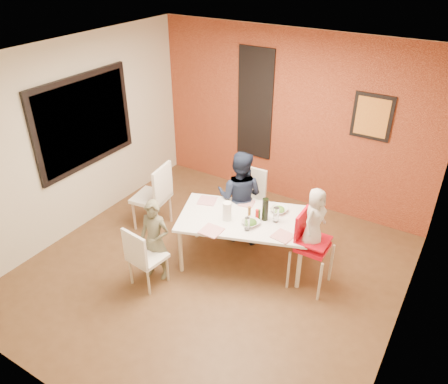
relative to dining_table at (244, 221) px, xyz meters
The scene contains 35 objects.
ground 0.78m from the dining_table, 118.68° to the right, with size 4.50×4.50×0.00m, color brown.
ceiling 2.13m from the dining_table, 118.68° to the right, with size 4.50×4.50×0.02m, color silver.
wall_back 1.98m from the dining_table, 97.12° to the left, with size 4.50×0.02×2.70m, color beige.
wall_front 2.78m from the dining_table, 94.90° to the right, with size 4.50×0.02×2.70m, color beige.
wall_left 2.62m from the dining_table, behind, with size 0.02×4.50×2.70m, color beige.
wall_right 2.19m from the dining_table, 11.70° to the right, with size 0.02×4.50×2.70m, color beige.
brick_accent_wall 1.97m from the dining_table, 97.20° to the left, with size 4.50×0.02×2.70m, color maroon.
picture_window_frame 2.63m from the dining_table, behind, with size 0.05×1.70×1.30m, color black.
picture_window_pane 2.61m from the dining_table, behind, with size 0.02×1.55×1.15m, color black.
glassblock_strip 2.16m from the dining_table, 114.77° to the left, with size 0.55×0.03×1.70m, color silver.
glassblock_surround 2.16m from the dining_table, 114.83° to the left, with size 0.60×0.03×1.76m, color black.
art_print_frame 2.28m from the dining_table, 61.54° to the left, with size 0.54×0.03×0.64m, color black.
art_print_canvas 2.27m from the dining_table, 61.34° to the left, with size 0.44×0.01×0.54m, color gold.
dining_table is the anchor object (origin of this frame).
chair_near 1.34m from the dining_table, 126.59° to the right, with size 0.43×0.43×0.84m.
chair_far 0.75m from the dining_table, 114.76° to the left, with size 0.46×0.46×0.96m.
chair_left 1.46m from the dining_table, behind, with size 0.54×0.54×1.03m.
high_chair 0.88m from the dining_table, ahead, with size 0.44×0.44×1.03m.
child_near 1.15m from the dining_table, 133.24° to the right, with size 0.40×0.26×1.10m, color brown.
child_far 0.54m from the dining_table, 125.58° to the left, with size 0.66×0.51×1.35m, color #161D32.
toddler 0.98m from the dining_table, ahead, with size 0.37×0.24×0.76m, color beige.
plate_near_left 0.51m from the dining_table, 112.67° to the right, with size 0.25×0.25×0.01m, color white.
plate_far_mid 0.34m from the dining_table, 113.95° to the left, with size 0.20×0.20×0.01m, color silver.
plate_near_right 0.61m from the dining_table, 10.85° to the right, with size 0.23×0.23×0.01m, color white.
plate_far_left 0.63m from the dining_table, behind, with size 0.23×0.23×0.01m, color silver.
salad_bowl_a 0.19m from the dining_table, 32.34° to the right, with size 0.22×0.22×0.05m, color silver.
salad_bowl_b 0.49m from the dining_table, 48.46° to the left, with size 0.22×0.22×0.05m, color white.
wine_bottle 0.34m from the dining_table, 21.79° to the left, with size 0.08×0.08×0.30m, color black.
wine_glass_a 0.31m from the dining_table, 53.82° to the right, with size 0.06×0.06×0.18m, color white.
wine_glass_b 0.43m from the dining_table, 18.66° to the left, with size 0.07×0.07×0.20m, color white.
paper_towel_roll 0.29m from the dining_table, 137.91° to the right, with size 0.11×0.11×0.25m, color white.
condiment_red 0.22m from the dining_table, 10.42° to the left, with size 0.04×0.04×0.16m, color red.
condiment_green 0.23m from the dining_table, 23.06° to the left, with size 0.04×0.04×0.14m, color #376F25.
condiment_brown 0.15m from the dining_table, 39.47° to the left, with size 0.04×0.04×0.16m, color brown.
sippy_cup 0.77m from the dining_table, 21.90° to the left, with size 0.06×0.06×0.10m, color #DF5D18.
Camera 1 is at (2.42, -3.65, 3.78)m, focal length 35.00 mm.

